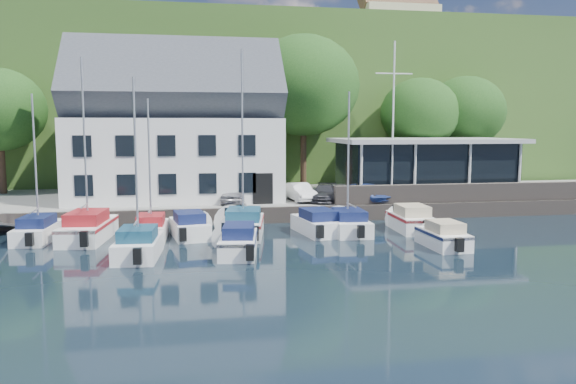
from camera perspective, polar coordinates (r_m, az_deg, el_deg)
name	(u,v)px	position (r m, az deg, el deg)	size (l,w,h in m)	color
ground	(334,265)	(24.64, 4.65, -7.39)	(180.00, 180.00, 0.00)	black
quay	(274,201)	(41.44, -1.38, -0.93)	(60.00, 13.00, 1.00)	gray
quay_face	(290,215)	(35.09, 0.18, -2.31)	(60.00, 0.30, 1.00)	#5B5049
hillside	(231,113)	(85.37, -5.83, 7.99)	(160.00, 75.00, 16.00)	#2D4B1C
field_patch	(276,64)	(94.73, -1.28, 12.83)	(50.00, 30.00, 0.30)	#606834
farmhouse	(396,23)	(81.42, 10.93, 16.54)	(10.40, 7.00, 8.20)	beige
harbor_building	(176,136)	(39.65, -11.29, 5.64)	(14.40, 8.20, 8.70)	silver
club_pavilion	(424,166)	(42.77, 13.67, 2.56)	(13.20, 7.20, 4.10)	black
seawall	(466,193)	(39.20, 17.62, -0.06)	(18.00, 0.50, 1.20)	#5B5049
car_silver	(236,193)	(36.90, -5.31, -0.11)	(1.52, 3.77, 1.28)	#A5A5AA
car_white	(300,192)	(37.67, 1.20, 0.00)	(1.28, 3.66, 1.21)	silver
car_dgrey	(324,193)	(37.59, 3.72, -0.10)	(1.55, 3.82, 1.11)	#303035
car_blue	(367,191)	(38.18, 8.06, 0.06)	(1.44, 3.66, 1.25)	#2E468E
flagpole	(393,122)	(38.39, 10.63, 7.02)	(2.54, 0.20, 10.57)	silver
tree_0	(0,131)	(46.82, -27.22, 5.52)	(6.79, 6.79, 9.27)	#143710
tree_1	(115,132)	(45.29, -17.19, 5.88)	(6.71, 6.71, 9.17)	#143710
tree_2	(233,127)	(45.68, -5.59, 6.64)	(7.28, 7.28, 9.95)	#143710
tree_3	(304,112)	(45.97, 1.59, 8.15)	(9.02, 9.02, 12.33)	#143710
tree_4	(419,132)	(49.01, 13.21, 5.97)	(6.63, 6.63, 9.06)	#143710
tree_5	(465,130)	(51.40, 17.51, 6.01)	(6.82, 6.82, 9.32)	#143710
boat_r1_0	(35,162)	(32.01, -24.29, 2.78)	(1.79, 6.08, 8.27)	white
boat_r1_1	(85,149)	(31.10, -19.94, 4.11)	(2.22, 7.23, 9.61)	white
boat_r1_2	(149,162)	(30.45, -13.91, 2.96)	(1.76, 5.08, 8.22)	white
boat_r1_3	(190,224)	(30.97, -9.97, -3.23)	(1.91, 5.39, 1.42)	white
boat_r1_4	(242,150)	(30.47, -4.65, 4.24)	(2.29, 6.34, 9.40)	white
boat_r1_5	(317,221)	(31.52, 2.99, -2.97)	(2.00, 5.81, 1.41)	white
boat_r1_6	(348,159)	(31.40, 6.15, 3.38)	(2.05, 6.12, 8.39)	white
boat_r1_7	(411,218)	(33.15, 12.35, -2.55)	(2.00, 5.51, 1.51)	white
boat_r2_1	(136,162)	(26.16, -15.21, 2.97)	(2.03, 5.46, 8.79)	white
boat_r2_2	(238,239)	(26.56, -5.06, -4.76)	(1.79, 5.74, 1.45)	white
boat_r2_4	(443,234)	(28.96, 15.47, -4.13)	(1.76, 4.75, 1.34)	white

